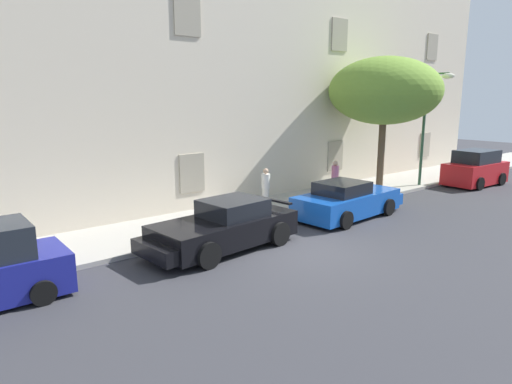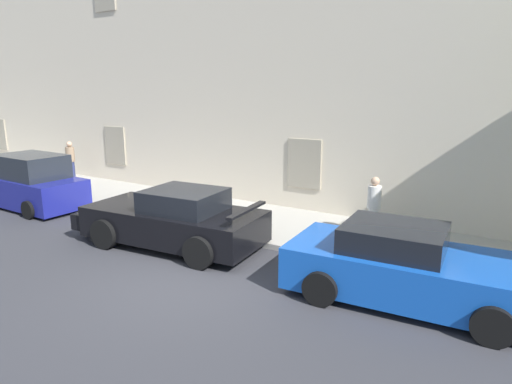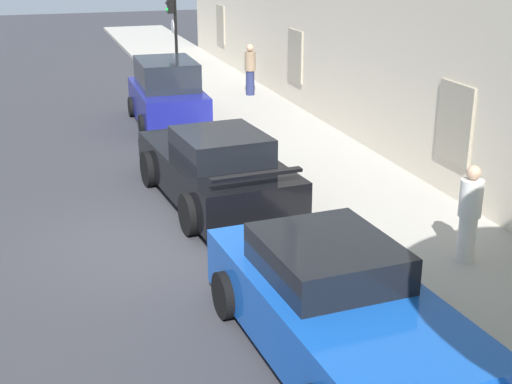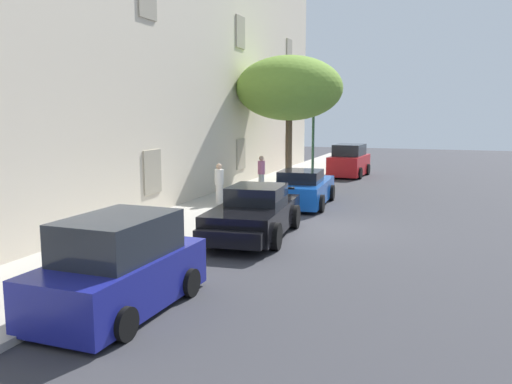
{
  "view_description": "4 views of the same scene",
  "coord_description": "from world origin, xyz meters",
  "px_view_note": "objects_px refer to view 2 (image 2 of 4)",
  "views": [
    {
      "loc": [
        -8.98,
        -9.14,
        4.46
      ],
      "look_at": [
        0.93,
        2.94,
        1.18
      ],
      "focal_mm": 31.46,
      "sensor_mm": 36.0,
      "label": 1
    },
    {
      "loc": [
        5.83,
        -6.49,
        3.85
      ],
      "look_at": [
        0.5,
        2.11,
        1.49
      ],
      "focal_mm": 31.3,
      "sensor_mm": 36.0,
      "label": 2
    },
    {
      "loc": [
        11.13,
        -1.78,
        4.87
      ],
      "look_at": [
        0.78,
        1.55,
        0.95
      ],
      "focal_mm": 49.62,
      "sensor_mm": 36.0,
      "label": 3
    },
    {
      "loc": [
        -15.78,
        -3.71,
        3.6
      ],
      "look_at": [
        1.71,
        2.54,
        0.81
      ],
      "focal_mm": 36.99,
      "sensor_mm": 36.0,
      "label": 4
    }
  ],
  "objects_px": {
    "sportscar_red_lead": "(169,220)",
    "pedestrian_bystander": "(374,206)",
    "sportscar_yellow_flank": "(420,271)",
    "pedestrian_strolling": "(71,160)",
    "hatchback_distant": "(33,184)"
  },
  "relations": [
    {
      "from": "sportscar_yellow_flank",
      "to": "hatchback_distant",
      "type": "xyz_separation_m",
      "value": [
        -12.26,
        0.27,
        0.18
      ]
    },
    {
      "from": "sportscar_yellow_flank",
      "to": "pedestrian_bystander",
      "type": "distance_m",
      "value": 3.38
    },
    {
      "from": "sportscar_red_lead",
      "to": "sportscar_yellow_flank",
      "type": "xyz_separation_m",
      "value": [
        6.04,
        0.06,
        -0.04
      ]
    },
    {
      "from": "hatchback_distant",
      "to": "pedestrian_strolling",
      "type": "relative_size",
      "value": 2.32
    },
    {
      "from": "sportscar_red_lead",
      "to": "pedestrian_strolling",
      "type": "relative_size",
      "value": 3.13
    },
    {
      "from": "sportscar_red_lead",
      "to": "hatchback_distant",
      "type": "bearing_deg",
      "value": 177.02
    },
    {
      "from": "pedestrian_strolling",
      "to": "pedestrian_bystander",
      "type": "relative_size",
      "value": 1.03
    },
    {
      "from": "sportscar_yellow_flank",
      "to": "pedestrian_strolling",
      "type": "distance_m",
      "value": 14.95
    },
    {
      "from": "sportscar_yellow_flank",
      "to": "pedestrian_bystander",
      "type": "xyz_separation_m",
      "value": [
        -1.77,
        2.86,
        0.32
      ]
    },
    {
      "from": "sportscar_red_lead",
      "to": "pedestrian_strolling",
      "type": "height_order",
      "value": "pedestrian_strolling"
    },
    {
      "from": "sportscar_yellow_flank",
      "to": "hatchback_distant",
      "type": "relative_size",
      "value": 1.34
    },
    {
      "from": "hatchback_distant",
      "to": "pedestrian_bystander",
      "type": "xyz_separation_m",
      "value": [
        10.49,
        2.6,
        0.14
      ]
    },
    {
      "from": "hatchback_distant",
      "to": "pedestrian_bystander",
      "type": "height_order",
      "value": "hatchback_distant"
    },
    {
      "from": "sportscar_red_lead",
      "to": "pedestrian_bystander",
      "type": "bearing_deg",
      "value": 34.41
    },
    {
      "from": "sportscar_red_lead",
      "to": "pedestrian_bystander",
      "type": "xyz_separation_m",
      "value": [
        4.27,
        2.92,
        0.28
      ]
    }
  ]
}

